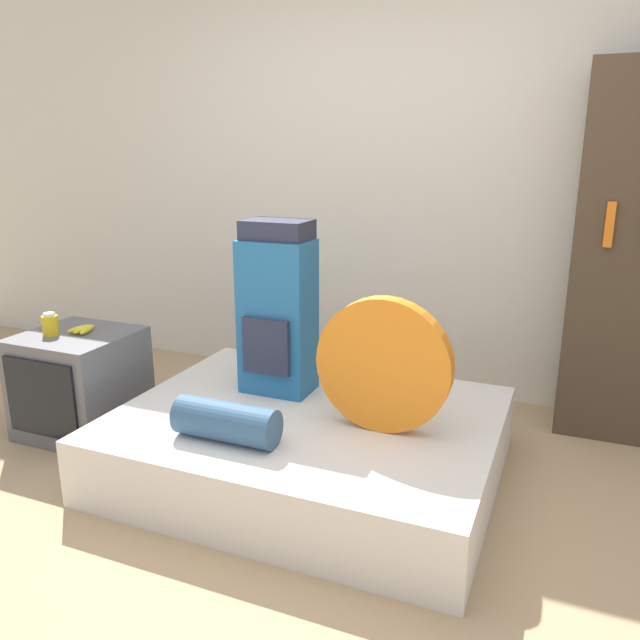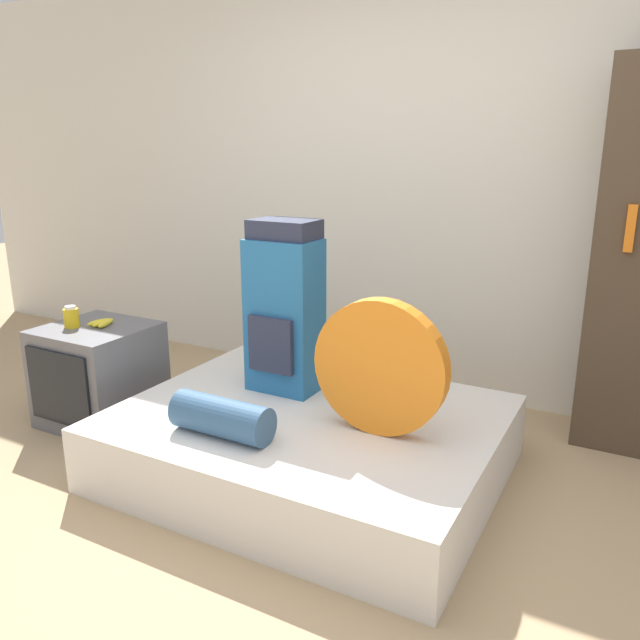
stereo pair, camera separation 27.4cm
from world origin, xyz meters
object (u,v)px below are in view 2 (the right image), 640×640
(sleeping_roll, at_px, (222,417))
(television, at_px, (99,374))
(backpack, at_px, (284,309))
(canister, at_px, (71,317))
(tent_bag, at_px, (380,367))

(sleeping_roll, relative_size, television, 0.81)
(backpack, height_order, canister, backpack)
(television, relative_size, canister, 4.67)
(tent_bag, xyz_separation_m, television, (-1.67, -0.02, -0.33))
(tent_bag, distance_m, television, 1.71)
(television, bearing_deg, sleeping_roll, -16.78)
(tent_bag, height_order, television, tent_bag)
(canister, bearing_deg, television, 30.56)
(sleeping_roll, bearing_deg, backpack, 94.76)
(sleeping_roll, bearing_deg, canister, 167.23)
(backpack, bearing_deg, tent_bag, -20.93)
(backpack, distance_m, sleeping_roll, 0.68)
(television, bearing_deg, tent_bag, 0.70)
(backpack, xyz_separation_m, tent_bag, (0.62, -0.24, -0.12))
(tent_bag, distance_m, canister, 1.78)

